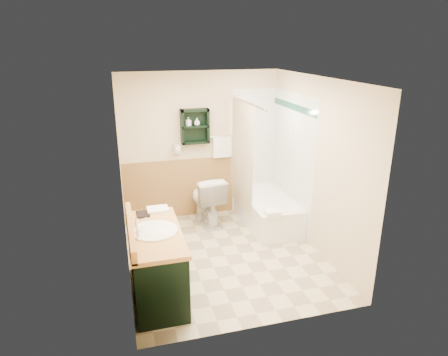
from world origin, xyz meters
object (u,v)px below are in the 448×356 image
Objects in this scene: wall_shelf at (195,126)px; soap_bottle_b at (197,123)px; hair_dryer at (177,149)px; vanity_book at (136,208)px; soap_bottle_a at (188,124)px; toilet at (206,200)px; vanity at (157,263)px; bathtub at (266,210)px.

soap_bottle_b is at bearing -8.57° from wall_shelf.
hair_dryer is 1.15× the size of vanity_book.
toilet is at bearing -54.00° from soap_bottle_a.
toilet is (0.40, -0.31, -0.80)m from hair_dryer.
hair_dryer reaches higher than vanity.
bathtub is (1.33, -0.60, -0.97)m from hair_dryer.
vanity is at bearing -111.14° from soap_bottle_a.
vanity reaches higher than toilet.
vanity is at bearing -114.44° from soap_bottle_b.
vanity is at bearing -113.61° from wall_shelf.
soap_bottle_a reaches higher than vanity_book.
vanity_book is 1.77× the size of soap_bottle_b.
hair_dryer reaches higher than vanity_book.
soap_bottle_a is at bearing 153.29° from bathtub.
soap_bottle_a is at bearing -8.75° from hair_dryer.
wall_shelf reaches higher than vanity_book.
bathtub is at bearing -29.23° from wall_shelf.
soap_bottle_b is at bearing -81.83° from toilet.
vanity_book reaches higher than vanity.
hair_dryer is 1.78m from vanity_book.
toilet is 3.93× the size of vanity_book.
hair_dryer is at bearing 175.24° from wall_shelf.
vanity is (-0.59, -2.07, -0.79)m from hair_dryer.
soap_bottle_b is (0.93, 2.04, 1.20)m from vanity.
hair_dryer reaches higher than toilet.
wall_shelf is at bearing 66.39° from vanity.
vanity_book is 1.51× the size of soap_bottle_a.
bathtub is 1.79m from soap_bottle_b.
bathtub is 10.87× the size of soap_bottle_a.
vanity is (-0.89, -2.05, -1.14)m from wall_shelf.
soap_bottle_b reaches higher than hair_dryer.
bathtub is 0.98m from toilet.
toilet is at bearing -38.04° from hair_dryer.
soap_bottle_b reaches higher than bathtub.
vanity_book is at bearing 42.26° from toilet.
soap_bottle_b is (-0.07, 0.28, 1.21)m from toilet.
soap_bottle_a is at bearing 180.00° from soap_bottle_b.
hair_dryer is at bearing 63.14° from vanity_book.
vanity_book is (-1.16, -1.27, 0.52)m from toilet.
soap_bottle_b reaches higher than toilet.
hair_dryer is at bearing 155.69° from bathtub.
toilet is (0.10, -0.29, -1.15)m from wall_shelf.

